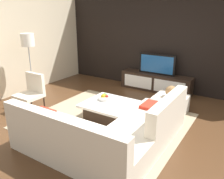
{
  "coord_description": "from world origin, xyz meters",
  "views": [
    {
      "loc": [
        2.36,
        -3.64,
        2.22
      ],
      "look_at": [
        -0.26,
        0.46,
        0.54
      ],
      "focal_mm": 36.83,
      "sensor_mm": 36.0,
      "label": 1
    }
  ],
  "objects_px": {
    "floor_lamp": "(28,44)",
    "fruit_bowl": "(105,97)",
    "coffee_table": "(110,111)",
    "sectional_couch": "(109,134)",
    "accent_chair_near": "(32,90)",
    "television": "(157,64)",
    "decorative_ball": "(171,91)",
    "media_console": "(156,82)",
    "ottoman": "(170,105)"
  },
  "relations": [
    {
      "from": "sectional_couch",
      "to": "fruit_bowl",
      "type": "xyz_separation_m",
      "value": [
        -0.79,
        1.05,
        0.14
      ]
    },
    {
      "from": "coffee_table",
      "to": "fruit_bowl",
      "type": "distance_m",
      "value": 0.31
    },
    {
      "from": "accent_chair_near",
      "to": "ottoman",
      "type": "relative_size",
      "value": 1.24
    },
    {
      "from": "media_console",
      "to": "sectional_couch",
      "type": "distance_m",
      "value": 3.28
    },
    {
      "from": "television",
      "to": "ottoman",
      "type": "height_order",
      "value": "television"
    },
    {
      "from": "media_console",
      "to": "television",
      "type": "relative_size",
      "value": 1.93
    },
    {
      "from": "floor_lamp",
      "to": "ottoman",
      "type": "xyz_separation_m",
      "value": [
        3.43,
        0.99,
        -1.23
      ]
    },
    {
      "from": "sectional_couch",
      "to": "coffee_table",
      "type": "xyz_separation_m",
      "value": [
        -0.6,
        0.95,
        -0.09
      ]
    },
    {
      "from": "television",
      "to": "accent_chair_near",
      "type": "height_order",
      "value": "television"
    },
    {
      "from": "media_console",
      "to": "ottoman",
      "type": "distance_m",
      "value": 1.56
    },
    {
      "from": "ottoman",
      "to": "fruit_bowl",
      "type": "bearing_deg",
      "value": -142.12
    },
    {
      "from": "decorative_ball",
      "to": "floor_lamp",
      "type": "bearing_deg",
      "value": -163.99
    },
    {
      "from": "television",
      "to": "sectional_couch",
      "type": "distance_m",
      "value": 3.32
    },
    {
      "from": "sectional_couch",
      "to": "coffee_table",
      "type": "distance_m",
      "value": 1.13
    },
    {
      "from": "accent_chair_near",
      "to": "decorative_ball",
      "type": "relative_size",
      "value": 3.41
    },
    {
      "from": "media_console",
      "to": "accent_chair_near",
      "type": "xyz_separation_m",
      "value": [
        -1.88,
        -2.84,
        0.24
      ]
    },
    {
      "from": "floor_lamp",
      "to": "coffee_table",
      "type": "bearing_deg",
      "value": -0.45
    },
    {
      "from": "sectional_couch",
      "to": "decorative_ball",
      "type": "relative_size",
      "value": 9.32
    },
    {
      "from": "ottoman",
      "to": "accent_chair_near",
      "type": "bearing_deg",
      "value": -150.63
    },
    {
      "from": "ottoman",
      "to": "decorative_ball",
      "type": "bearing_deg",
      "value": 180.0
    },
    {
      "from": "media_console",
      "to": "accent_chair_near",
      "type": "distance_m",
      "value": 3.42
    },
    {
      "from": "fruit_bowl",
      "to": "decorative_ball",
      "type": "xyz_separation_m",
      "value": [
        1.16,
        0.9,
        0.1
      ]
    },
    {
      "from": "coffee_table",
      "to": "media_console",
      "type": "bearing_deg",
      "value": 87.51
    },
    {
      "from": "television",
      "to": "ottoman",
      "type": "xyz_separation_m",
      "value": [
        0.88,
        -1.29,
        -0.59
      ]
    },
    {
      "from": "fruit_bowl",
      "to": "decorative_ball",
      "type": "distance_m",
      "value": 1.48
    },
    {
      "from": "coffee_table",
      "to": "decorative_ball",
      "type": "distance_m",
      "value": 1.44
    },
    {
      "from": "media_console",
      "to": "television",
      "type": "height_order",
      "value": "television"
    },
    {
      "from": "sectional_couch",
      "to": "ottoman",
      "type": "height_order",
      "value": "sectional_couch"
    },
    {
      "from": "television",
      "to": "coffee_table",
      "type": "distance_m",
      "value": 2.37
    },
    {
      "from": "television",
      "to": "coffee_table",
      "type": "xyz_separation_m",
      "value": [
        -0.1,
        -2.3,
        -0.59
      ]
    },
    {
      "from": "television",
      "to": "decorative_ball",
      "type": "distance_m",
      "value": 1.58
    },
    {
      "from": "fruit_bowl",
      "to": "coffee_table",
      "type": "bearing_deg",
      "value": -28.5
    },
    {
      "from": "media_console",
      "to": "television",
      "type": "distance_m",
      "value": 0.54
    },
    {
      "from": "sectional_couch",
      "to": "coffee_table",
      "type": "relative_size",
      "value": 2.29
    },
    {
      "from": "floor_lamp",
      "to": "fruit_bowl",
      "type": "height_order",
      "value": "floor_lamp"
    },
    {
      "from": "media_console",
      "to": "sectional_couch",
      "type": "bearing_deg",
      "value": -81.21
    },
    {
      "from": "sectional_couch",
      "to": "floor_lamp",
      "type": "distance_m",
      "value": 3.4
    },
    {
      "from": "media_console",
      "to": "fruit_bowl",
      "type": "height_order",
      "value": "fruit_bowl"
    },
    {
      "from": "accent_chair_near",
      "to": "fruit_bowl",
      "type": "distance_m",
      "value": 1.72
    },
    {
      "from": "floor_lamp",
      "to": "ottoman",
      "type": "bearing_deg",
      "value": 16.01
    },
    {
      "from": "accent_chair_near",
      "to": "ottoman",
      "type": "xyz_separation_m",
      "value": [
        2.76,
        1.55,
        -0.29
      ]
    },
    {
      "from": "coffee_table",
      "to": "accent_chair_near",
      "type": "xyz_separation_m",
      "value": [
        -1.78,
        -0.55,
        0.29
      ]
    },
    {
      "from": "floor_lamp",
      "to": "decorative_ball",
      "type": "xyz_separation_m",
      "value": [
        3.43,
        0.99,
        -0.9
      ]
    },
    {
      "from": "television",
      "to": "coffee_table",
      "type": "height_order",
      "value": "television"
    },
    {
      "from": "sectional_couch",
      "to": "accent_chair_near",
      "type": "relative_size",
      "value": 2.74
    },
    {
      "from": "television",
      "to": "floor_lamp",
      "type": "height_order",
      "value": "floor_lamp"
    },
    {
      "from": "floor_lamp",
      "to": "fruit_bowl",
      "type": "bearing_deg",
      "value": 2.03
    },
    {
      "from": "decorative_ball",
      "to": "accent_chair_near",
      "type": "bearing_deg",
      "value": -150.63
    },
    {
      "from": "media_console",
      "to": "television",
      "type": "xyz_separation_m",
      "value": [
        0.0,
        0.0,
        0.54
      ]
    },
    {
      "from": "decorative_ball",
      "to": "sectional_couch",
      "type": "bearing_deg",
      "value": -100.95
    }
  ]
}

